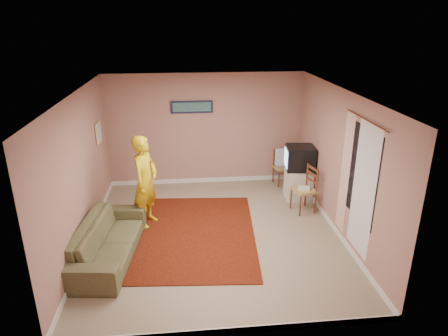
{
  "coord_description": "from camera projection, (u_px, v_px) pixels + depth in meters",
  "views": [
    {
      "loc": [
        -0.48,
        -6.42,
        3.74
      ],
      "look_at": [
        0.24,
        0.6,
        1.06
      ],
      "focal_mm": 32.0,
      "sensor_mm": 36.0,
      "label": 1
    }
  ],
  "objects": [
    {
      "name": "window",
      "position": [
        362.0,
        174.0,
        6.21
      ],
      "size": [
        0.01,
        1.1,
        1.5
      ],
      "primitive_type": "cube",
      "color": "black",
      "rests_on": "wall_right"
    },
    {
      "name": "wall_back",
      "position": [
        205.0,
        130.0,
        9.21
      ],
      "size": [
        4.5,
        0.02,
        2.6
      ],
      "primitive_type": "cube",
      "color": "#A2786A",
      "rests_on": "ground"
    },
    {
      "name": "baseboard_back",
      "position": [
        206.0,
        180.0,
        9.65
      ],
      "size": [
        4.5,
        0.02,
        0.1
      ],
      "primitive_type": "cube",
      "color": "silver",
      "rests_on": "ground"
    },
    {
      "name": "baseboard_right",
      "position": [
        332.0,
        225.0,
        7.54
      ],
      "size": [
        0.02,
        5.0,
        0.1
      ],
      "primitive_type": "cube",
      "color": "silver",
      "rests_on": "ground"
    },
    {
      "name": "curtain_floral",
      "position": [
        345.0,
        173.0,
        6.79
      ],
      "size": [
        0.01,
        0.35,
        2.1
      ],
      "primitive_type": "cube",
      "color": "white",
      "rests_on": "wall_right"
    },
    {
      "name": "curtain_sheer",
      "position": [
        363.0,
        190.0,
        6.14
      ],
      "size": [
        0.01,
        0.75,
        2.1
      ],
      "primitive_type": "cube",
      "color": "silver",
      "rests_on": "wall_right"
    },
    {
      "name": "ground",
      "position": [
        214.0,
        234.0,
        7.35
      ],
      "size": [
        5.0,
        5.0,
        0.0
      ],
      "primitive_type": "plane",
      "color": "gray",
      "rests_on": "ground"
    },
    {
      "name": "chair_a",
      "position": [
        283.0,
        163.0,
        9.38
      ],
      "size": [
        0.46,
        0.44,
        0.46
      ],
      "rotation": [
        0.0,
        0.0,
        0.23
      ],
      "color": "tan",
      "rests_on": "ground"
    },
    {
      "name": "baseboard_left",
      "position": [
        89.0,
        238.0,
        7.12
      ],
      "size": [
        0.02,
        5.0,
        0.1
      ],
      "primitive_type": "cube",
      "color": "silver",
      "rests_on": "ground"
    },
    {
      "name": "baseboard_front",
      "position": [
        230.0,
        331.0,
        5.01
      ],
      "size": [
        4.5,
        0.02,
        0.1
      ],
      "primitive_type": "cube",
      "color": "silver",
      "rests_on": "ground"
    },
    {
      "name": "crt_tv",
      "position": [
        300.0,
        158.0,
        8.49
      ],
      "size": [
        0.65,
        0.6,
        0.51
      ],
      "rotation": [
        0.0,
        0.0,
        -0.12
      ],
      "color": "black",
      "rests_on": "tv_cabinet"
    },
    {
      "name": "dvd_player",
      "position": [
        283.0,
        166.0,
        9.4
      ],
      "size": [
        0.36,
        0.29,
        0.06
      ],
      "primitive_type": "cube",
      "rotation": [
        0.0,
        0.0,
        -0.17
      ],
      "color": "#A6A5AA",
      "rests_on": "chair_a"
    },
    {
      "name": "picture_left",
      "position": [
        99.0,
        133.0,
        8.08
      ],
      "size": [
        0.04,
        0.38,
        0.42
      ],
      "color": "beige",
      "rests_on": "wall_left"
    },
    {
      "name": "wall_front",
      "position": [
        231.0,
        245.0,
        4.56
      ],
      "size": [
        4.5,
        0.02,
        2.6
      ],
      "primitive_type": "cube",
      "color": "#A2786A",
      "rests_on": "ground"
    },
    {
      "name": "person",
      "position": [
        145.0,
        181.0,
        7.42
      ],
      "size": [
        0.64,
        0.76,
        1.76
      ],
      "primitive_type": "imported",
      "rotation": [
        0.0,
        0.0,
        1.16
      ],
      "color": "gold",
      "rests_on": "ground"
    },
    {
      "name": "curtain_rod",
      "position": [
        366.0,
        120.0,
        5.9
      ],
      "size": [
        0.02,
        1.4,
        0.02
      ],
      "primitive_type": "cylinder",
      "rotation": [
        1.57,
        0.0,
        0.0
      ],
      "color": "#5D2D1B",
      "rests_on": "wall_right"
    },
    {
      "name": "game_console",
      "position": [
        304.0,
        188.0,
        8.05
      ],
      "size": [
        0.27,
        0.22,
        0.05
      ],
      "primitive_type": "cube",
      "rotation": [
        0.0,
        0.0,
        -0.25
      ],
      "color": "white",
      "rests_on": "chair_b"
    },
    {
      "name": "wall_left",
      "position": [
        80.0,
        173.0,
        6.67
      ],
      "size": [
        0.02,
        5.0,
        2.6
      ],
      "primitive_type": "cube",
      "color": "#A2786A",
      "rests_on": "ground"
    },
    {
      "name": "picture_back",
      "position": [
        192.0,
        107.0,
        8.96
      ],
      "size": [
        0.95,
        0.04,
        0.28
      ],
      "color": "#121932",
      "rests_on": "wall_back"
    },
    {
      "name": "chair_b",
      "position": [
        304.0,
        185.0,
        8.02
      ],
      "size": [
        0.51,
        0.52,
        0.52
      ],
      "rotation": [
        0.0,
        0.0,
        -1.31
      ],
      "color": "tan",
      "rests_on": "ground"
    },
    {
      "name": "blue_throw",
      "position": [
        283.0,
        157.0,
        9.32
      ],
      "size": [
        0.38,
        0.05,
        0.4
      ],
      "primitive_type": "cube",
      "color": "#96CFF5",
      "rests_on": "chair_a"
    },
    {
      "name": "wall_right",
      "position": [
        340.0,
        163.0,
        7.1
      ],
      "size": [
        0.02,
        5.0,
        2.6
      ],
      "primitive_type": "cube",
      "color": "#A2786A",
      "rests_on": "ground"
    },
    {
      "name": "area_rug",
      "position": [
        188.0,
        234.0,
        7.34
      ],
      "size": [
        2.66,
        3.22,
        0.02
      ],
      "primitive_type": "cube",
      "rotation": [
        0.0,
        0.0,
        -0.08
      ],
      "color": "#320905",
      "rests_on": "ground"
    },
    {
      "name": "tv_cabinet",
      "position": [
        298.0,
        183.0,
        8.71
      ],
      "size": [
        0.53,
        0.48,
        0.68
      ],
      "primitive_type": "cube",
      "color": "silver",
      "rests_on": "ground"
    },
    {
      "name": "ceiling",
      "position": [
        213.0,
        93.0,
        6.43
      ],
      "size": [
        4.5,
        5.0,
        0.02
      ],
      "primitive_type": "cube",
      "color": "silver",
      "rests_on": "wall_back"
    },
    {
      "name": "sofa",
      "position": [
        108.0,
        240.0,
        6.55
      ],
      "size": [
        1.07,
        2.22,
        0.63
      ],
      "primitive_type": "imported",
      "rotation": [
        0.0,
        0.0,
        1.46
      ],
      "color": "brown",
      "rests_on": "ground"
    }
  ]
}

